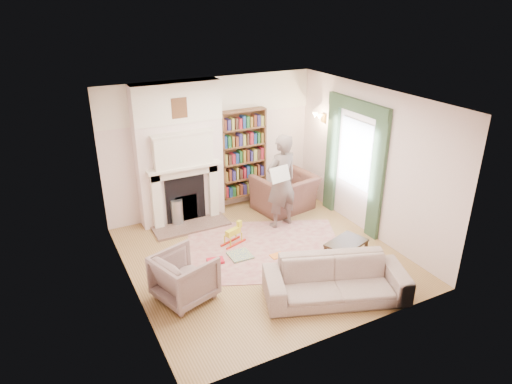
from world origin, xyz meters
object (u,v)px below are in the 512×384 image
sofa (336,280)px  paraffin_heater (177,212)px  armchair_reading (285,193)px  coffee_table (345,253)px  man_reading (281,182)px  rocking_horse (233,234)px  armchair_left (185,277)px  bookcase (243,154)px

sofa → paraffin_heater: bearing=132.5°
armchair_reading → coffee_table: bearing=75.6°
paraffin_heater → sofa: bearing=-67.8°
man_reading → rocking_horse: (-1.16, -0.26, -0.74)m
armchair_reading → armchair_left: size_ratio=1.46×
bookcase → paraffin_heater: size_ratio=3.36×
bookcase → armchair_reading: bearing=-43.5°
bookcase → coffee_table: bookcase is taller
armchair_reading → coffee_table: 2.38m
armchair_reading → armchair_left: armchair_reading is taller
armchair_left → rocking_horse: size_ratio=1.69×
bookcase → coffee_table: (0.48, -3.01, -0.95)m
armchair_reading → sofa: (-0.89, -3.03, -0.07)m
armchair_reading → sofa: 3.16m
bookcase → armchair_left: 3.55m
armchair_reading → rocking_horse: size_ratio=2.47×
bookcase → rocking_horse: bearing=-122.0°
armchair_left → man_reading: man_reading is taller
armchair_reading → bookcase: bearing=-53.2°
paraffin_heater → coffee_table: bearing=-52.6°
armchair_left → sofa: bearing=-135.5°
bookcase → sofa: 3.78m
man_reading → rocking_horse: man_reading is taller
armchair_reading → armchair_left: bearing=24.6°
coffee_table → paraffin_heater: 3.43m
man_reading → coffee_table: (0.26, -1.77, -0.72)m
sofa → paraffin_heater: 3.67m
paraffin_heater → rocking_horse: bearing=-61.1°
coffee_table → paraffin_heater: (-2.08, 2.73, 0.05)m
paraffin_heater → rocking_horse: size_ratio=1.14×
bookcase → armchair_reading: bookcase is taller
sofa → rocking_horse: bearing=128.4°
bookcase → paraffin_heater: bookcase is taller
man_reading → paraffin_heater: bearing=-37.0°
bookcase → coffee_table: size_ratio=2.64×
sofa → man_reading: bearing=99.9°
armchair_left → coffee_table: size_ratio=1.17×
armchair_left → rocking_horse: bearing=-67.6°
sofa → coffee_table: size_ratio=3.06×
rocking_horse → sofa: bearing=-91.3°
coffee_table → armchair_left: bearing=154.1°
sofa → man_reading: man_reading is taller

